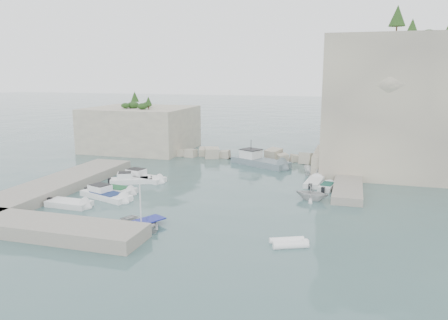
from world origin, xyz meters
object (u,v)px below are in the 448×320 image
(work_boat, at_px, (260,165))
(motorboat_c, at_px, (116,192))
(motorboat_e, at_px, (69,206))
(tender_east_b, at_px, (327,189))
(rowboat, at_px, (141,228))
(motorboat_b, at_px, (131,183))
(motorboat_d, at_px, (106,198))
(tender_east_a, at_px, (312,200))
(inflatable_dinghy, at_px, (289,245))
(tender_east_d, at_px, (319,177))
(motorboat_a, at_px, (142,180))
(tender_east_c, at_px, (314,184))

(work_boat, bearing_deg, motorboat_c, -95.74)
(motorboat_e, bearing_deg, tender_east_b, 32.18)
(rowboat, bearing_deg, tender_east_b, -11.71)
(motorboat_b, distance_m, motorboat_d, 6.42)
(motorboat_c, height_order, rowboat, rowboat)
(tender_east_b, bearing_deg, tender_east_a, 175.66)
(motorboat_d, xyz_separation_m, motorboat_e, (-1.90, -3.48, 0.00))
(motorboat_c, height_order, inflatable_dinghy, motorboat_c)
(rowboat, height_order, work_boat, work_boat)
(motorboat_e, height_order, tender_east_d, tender_east_d)
(motorboat_d, bearing_deg, motorboat_e, -99.42)
(motorboat_a, relative_size, rowboat, 1.45)
(work_boat, bearing_deg, tender_east_c, -18.64)
(motorboat_c, relative_size, tender_east_a, 1.51)
(motorboat_c, relative_size, tender_east_c, 0.98)
(motorboat_b, xyz_separation_m, work_boat, (12.37, 13.88, 0.00))
(tender_east_b, distance_m, tender_east_c, 2.27)
(motorboat_e, bearing_deg, motorboat_a, 82.28)
(motorboat_e, relative_size, tender_east_b, 1.20)
(tender_east_b, bearing_deg, work_boat, 53.91)
(motorboat_a, distance_m, motorboat_d, 7.92)
(motorboat_c, height_order, tender_east_d, tender_east_d)
(motorboat_a, distance_m, tender_east_d, 21.62)
(motorboat_c, xyz_separation_m, motorboat_d, (0.12, -2.20, 0.00))
(inflatable_dinghy, relative_size, tender_east_b, 0.74)
(tender_east_a, height_order, tender_east_c, tender_east_a)
(tender_east_b, distance_m, tender_east_d, 5.81)
(motorboat_d, distance_m, tender_east_c, 23.14)
(rowboat, height_order, inflatable_dinghy, rowboat)
(motorboat_a, distance_m, tender_east_c, 20.25)
(tender_east_b, relative_size, tender_east_d, 0.97)
(tender_east_a, relative_size, tender_east_d, 0.81)
(motorboat_a, bearing_deg, inflatable_dinghy, -23.35)
(motorboat_b, height_order, inflatable_dinghy, motorboat_b)
(motorboat_b, bearing_deg, tender_east_d, -0.78)
(motorboat_b, height_order, tender_east_c, motorboat_b)
(motorboat_c, distance_m, tender_east_a, 20.61)
(tender_east_a, bearing_deg, inflatable_dinghy, -173.72)
(motorboat_d, bearing_deg, work_boat, 79.04)
(rowboat, xyz_separation_m, tender_east_a, (12.76, 12.19, 0.00))
(motorboat_e, xyz_separation_m, tender_east_c, (21.81, 15.26, 0.00))
(tender_east_a, bearing_deg, motorboat_b, 95.75)
(rowboat, height_order, tender_east_a, tender_east_a)
(motorboat_b, relative_size, tender_east_b, 1.33)
(motorboat_d, relative_size, work_boat, 0.69)
(rowboat, relative_size, tender_east_d, 1.11)
(motorboat_a, xyz_separation_m, rowboat, (7.45, -14.76, 0.00))
(rowboat, bearing_deg, work_boat, 18.72)
(tender_east_c, xyz_separation_m, tender_east_d, (0.25, 4.03, 0.00))
(motorboat_c, xyz_separation_m, work_boat, (11.93, 18.08, 0.00))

